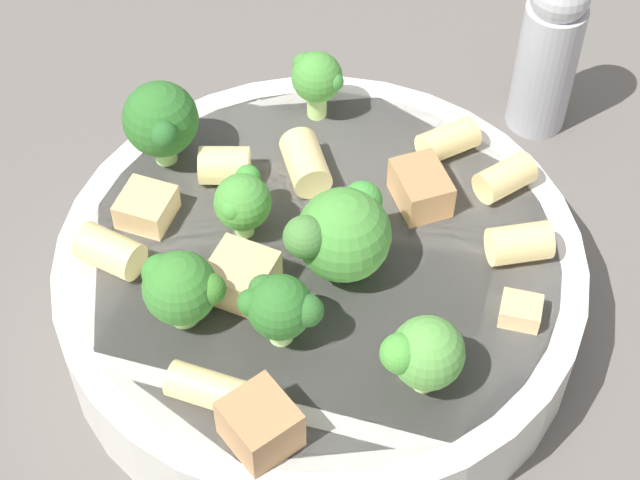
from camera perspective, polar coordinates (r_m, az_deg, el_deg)
The scene contains 22 objects.
ground_plane at distance 0.48m, azimuth 0.00°, elevation -3.84°, with size 2.00×2.00×0.00m, color #5B5651.
pasta_bowl at distance 0.46m, azimuth 0.00°, elevation -2.14°, with size 0.22×0.22×0.04m.
broccoli_floret_0 at distance 0.47m, azimuth -8.68°, elevation 6.15°, with size 0.03×0.04×0.04m.
broccoli_floret_1 at distance 0.41m, azimuth -7.47°, elevation -2.52°, with size 0.03×0.03×0.03m.
broccoli_floret_2 at distance 0.42m, azimuth 1.09°, elevation 0.27°, with size 0.05×0.04×0.04m.
broccoli_floret_3 at distance 0.41m, azimuth -2.18°, elevation -3.58°, with size 0.03×0.03×0.03m.
broccoli_floret_4 at distance 0.39m, azimuth 5.55°, elevation -5.98°, with size 0.03×0.03×0.03m.
broccoli_floret_5 at distance 0.49m, azimuth -0.19°, elevation 8.63°, with size 0.02×0.03×0.03m.
broccoli_floret_6 at distance 0.44m, azimuth -4.18°, elevation 2.04°, with size 0.03×0.02×0.03m.
rigatoni_0 at distance 0.40m, azimuth -6.10°, elevation -7.87°, with size 0.01×0.01×0.03m, color #E0C67F.
rigatoni_1 at distance 0.47m, azimuth 9.84°, elevation 3.29°, with size 0.01×0.01×0.03m, color #E0C67F.
rigatoni_2 at distance 0.48m, azimuth 6.85°, elevation 5.29°, with size 0.01×0.01×0.03m, color #E0C67F.
rigatoni_3 at distance 0.45m, azimuth -11.15°, elevation -0.59°, with size 0.02×0.02×0.03m, color #E0C67F.
rigatoni_4 at distance 0.47m, azimuth -0.78°, elevation 4.15°, with size 0.02×0.02×0.03m, color #E0C67F.
rigatoni_5 at distance 0.45m, azimuth 10.59°, elevation -0.18°, with size 0.02×0.02×0.03m, color #E0C67F.
rigatoni_6 at distance 0.47m, azimuth -5.11°, elevation 3.98°, with size 0.02×0.02×0.02m, color #E0C67F.
chicken_chunk_0 at distance 0.43m, azimuth -4.21°, elevation -1.98°, with size 0.02×0.02×0.02m, color tan.
chicken_chunk_1 at distance 0.46m, azimuth -9.24°, elevation 1.74°, with size 0.02×0.02×0.01m, color tan.
chicken_chunk_2 at distance 0.46m, azimuth 5.40°, elevation 2.79°, with size 0.03×0.02×0.02m, color #A87A4C.
chicken_chunk_3 at distance 0.43m, azimuth 10.65°, elevation -3.74°, with size 0.02×0.01×0.01m, color tan.
chicken_chunk_4 at distance 0.39m, azimuth -3.21°, elevation -9.79°, with size 0.02×0.02×0.02m, color #A87A4C.
pepper_shaker at distance 0.54m, azimuth 12.13°, elevation 9.94°, with size 0.03×0.03×0.09m.
Camera 1 is at (-0.22, -0.18, 0.39)m, focal length 60.00 mm.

